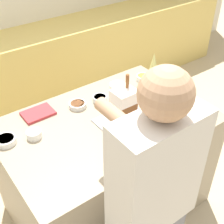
{
  "coord_description": "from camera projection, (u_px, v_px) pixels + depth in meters",
  "views": [
    {
      "loc": [
        -1.0,
        -1.42,
        2.28
      ],
      "look_at": [
        0.05,
        0.0,
        0.98
      ],
      "focal_mm": 50.0,
      "sensor_mm": 36.0,
      "label": 1
    }
  ],
  "objects": [
    {
      "name": "ground_plane",
      "position": [
        107.0,
        203.0,
        2.75
      ],
      "size": [
        12.0,
        12.0,
        0.0
      ],
      "primitive_type": "plane",
      "color": "#C6B28E"
    },
    {
      "name": "back_cabinet_block",
      "position": [
        20.0,
        78.0,
        3.57
      ],
      "size": [
        6.0,
        0.6,
        0.96
      ],
      "color": "#DBBC60",
      "rests_on": "ground_plane"
    },
    {
      "name": "kitchen_island",
      "position": [
        107.0,
        167.0,
        2.48
      ],
      "size": [
        1.49,
        0.99,
        0.92
      ],
      "color": "gray",
      "rests_on": "ground_plane"
    },
    {
      "name": "baking_tray",
      "position": [
        124.0,
        121.0,
        2.21
      ],
      "size": [
        0.37,
        0.29,
        0.01
      ],
      "color": "#9E9EA8",
      "rests_on": "kitchen_island"
    },
    {
      "name": "gingerbread_house",
      "position": [
        124.0,
        105.0,
        2.12
      ],
      "size": [
        0.16,
        0.14,
        0.35
      ],
      "color": "brown",
      "rests_on": "baking_tray"
    },
    {
      "name": "decorative_tree",
      "position": [
        153.0,
        72.0,
        2.44
      ],
      "size": [
        0.15,
        0.15,
        0.33
      ],
      "color": "#DBD675",
      "rests_on": "kitchen_island"
    },
    {
      "name": "candy_bowl_center_rear",
      "position": [
        100.0,
        99.0,
        2.39
      ],
      "size": [
        0.11,
        0.11,
        0.04
      ],
      "color": "silver",
      "rests_on": "kitchen_island"
    },
    {
      "name": "candy_bowl_far_right",
      "position": [
        34.0,
        134.0,
        2.05
      ],
      "size": [
        0.1,
        0.1,
        0.05
      ],
      "color": "white",
      "rests_on": "kitchen_island"
    },
    {
      "name": "candy_bowl_beside_tree",
      "position": [
        6.0,
        140.0,
        2.01
      ],
      "size": [
        0.13,
        0.13,
        0.04
      ],
      "color": "white",
      "rests_on": "kitchen_island"
    },
    {
      "name": "candy_bowl_behind_tray",
      "position": [
        118.0,
        86.0,
        2.54
      ],
      "size": [
        0.14,
        0.14,
        0.05
      ],
      "color": "white",
      "rests_on": "kitchen_island"
    },
    {
      "name": "candy_bowl_near_tray_left",
      "position": [
        143.0,
        77.0,
        2.65
      ],
      "size": [
        0.11,
        0.11,
        0.04
      ],
      "color": "white",
      "rests_on": "kitchen_island"
    },
    {
      "name": "candy_bowl_front_corner",
      "position": [
        78.0,
        105.0,
        2.34
      ],
      "size": [
        0.13,
        0.13,
        0.04
      ],
      "color": "silver",
      "rests_on": "kitchen_island"
    },
    {
      "name": "candy_bowl_near_tray_right",
      "position": [
        122.0,
        95.0,
        2.42
      ],
      "size": [
        0.1,
        0.1,
        0.05
      ],
      "color": "silver",
      "rests_on": "kitchen_island"
    },
    {
      "name": "cookbook",
      "position": [
        38.0,
        113.0,
        2.27
      ],
      "size": [
        0.22,
        0.16,
        0.02
      ],
      "color": "#B23338",
      "rests_on": "kitchen_island"
    },
    {
      "name": "mug",
      "position": [
        165.0,
        140.0,
        1.98
      ],
      "size": [
        0.09,
        0.09,
        0.08
      ],
      "color": "#B24238",
      "rests_on": "kitchen_island"
    },
    {
      "name": "person",
      "position": [
        151.0,
        209.0,
        1.63
      ],
      "size": [
        0.46,
        0.57,
        1.74
      ],
      "color": "slate",
      "rests_on": "ground_plane"
    }
  ]
}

